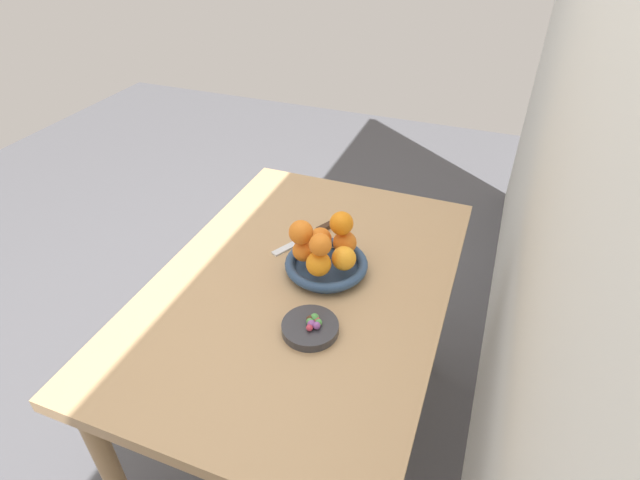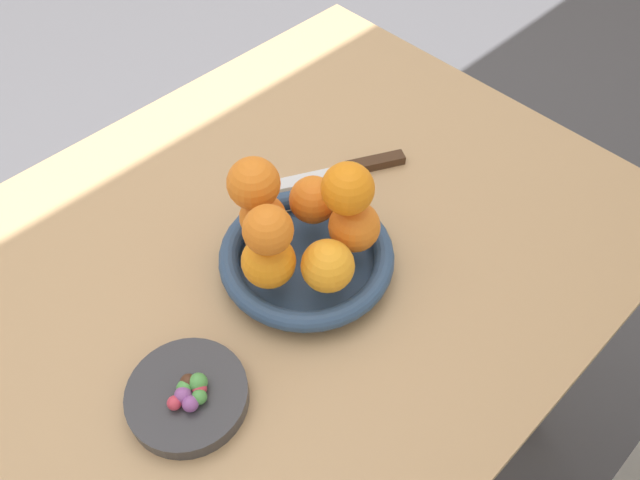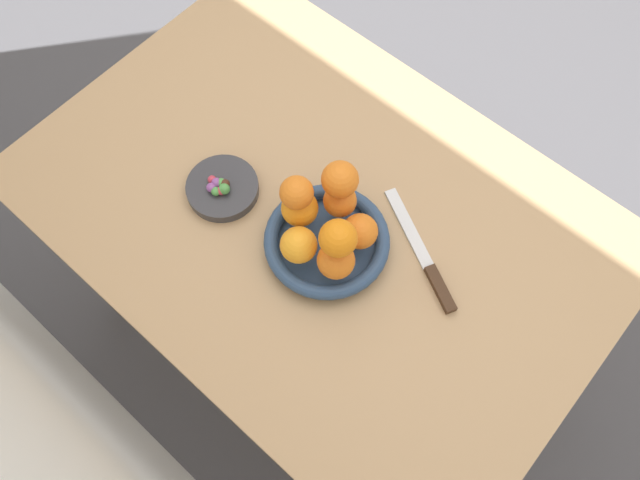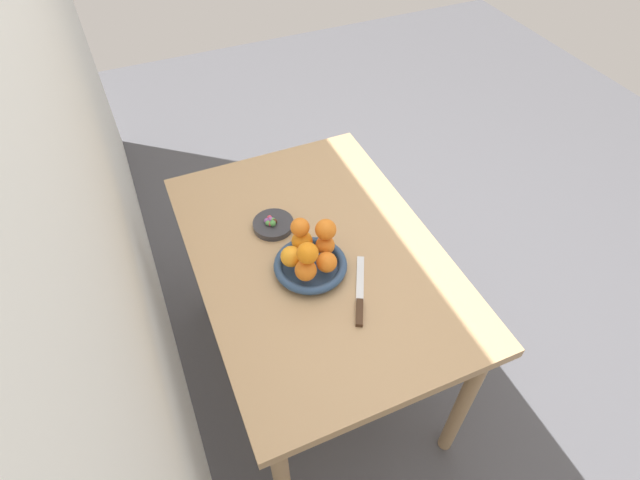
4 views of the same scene
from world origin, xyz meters
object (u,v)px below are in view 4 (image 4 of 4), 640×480
Objects in this scene: candy_ball_6 at (267,221)px; orange_2 at (325,245)px; orange_6 at (300,228)px; knife at (360,296)px; candy_ball_4 at (269,218)px; orange_7 at (308,253)px; candy_ball_2 at (274,221)px; orange_4 at (291,257)px; candy_ball_0 at (268,223)px; orange_1 at (327,262)px; orange_5 at (326,230)px; dining_table at (317,270)px; orange_3 at (302,241)px; candy_ball_1 at (271,224)px; candy_ball_5 at (273,220)px; orange_0 at (306,270)px; candy_dish at (273,225)px; candy_ball_7 at (271,220)px; fruit_bowl at (310,266)px; candy_ball_3 at (273,223)px.

orange_2 is at bearing -150.51° from candy_ball_6.
knife is at bearing -154.43° from orange_6.
orange_7 is at bearing -175.52° from candy_ball_4.
orange_2 reaches higher than candy_ball_2.
orange_4 is at bearing 175.58° from candy_ball_2.
candy_ball_0 is at bearing 1.87° from orange_4.
orange_2 is 0.94× the size of orange_7.
orange_1 is at bearing -90.86° from orange_7.
orange_5 is 0.22m from knife.
dining_table is 0.17m from orange_3.
candy_ball_1 is (0.15, 0.05, -0.04)m from orange_3.
orange_6 reaches higher than candy_ball_4.
orange_1 is 3.47× the size of candy_ball_5.
orange_4 is at bearing 41.77° from knife.
orange_0 reaches higher than candy_ball_0.
candy_dish is at bearing 3.54° from orange_7.
orange_6 reaches higher than orange_3.
dining_table is at bearing 21.03° from orange_5.
orange_1 is at bearing -159.09° from orange_6.
orange_6 is at bearing 57.52° from orange_2.
orange_4 is 3.58× the size of candy_ball_5.
orange_0 reaches higher than orange_1.
orange_2 is 0.23m from candy_ball_5.
dining_table is 57.35× the size of candy_ball_7.
orange_2 is 3.12× the size of candy_ball_7.
candy_ball_0 reaches higher than knife.
dining_table is at bearing -92.11° from orange_3.
candy_ball_1 and candy_ball_4 have the same top height.
orange_5 is 0.25m from candy_ball_7.
orange_5 is at bearing -152.45° from candy_ball_5.
candy_dish is 0.57× the size of knife.
candy_ball_0 is 0.03m from candy_ball_4.
orange_0 is 0.99× the size of orange_3.
orange_1 is 0.28m from candy_ball_0.
candy_dish is 0.03m from candy_ball_6.
fruit_bowl is at bearing -106.83° from orange_4.
candy_dish is at bearing -162.08° from candy_ball_4.
candy_ball_1 is 0.91× the size of candy_ball_6.
fruit_bowl is at bearing 37.17° from orange_1.
candy_ball_4 is 0.42m from knife.
candy_ball_4 is 0.90× the size of candy_ball_5.
orange_3 reaches higher than orange_2.
knife reaches higher than dining_table.
orange_1 is 0.13m from orange_6.
orange_3 is at bearing -166.05° from candy_ball_2.
candy_ball_3 is 0.09× the size of knife.
orange_6 reaches higher than fruit_bowl.
candy_ball_4 is (0.29, 0.02, -0.11)m from orange_7.
candy_ball_0 is 0.81× the size of candy_ball_3.
orange_3 is 3.65× the size of candy_ball_5.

